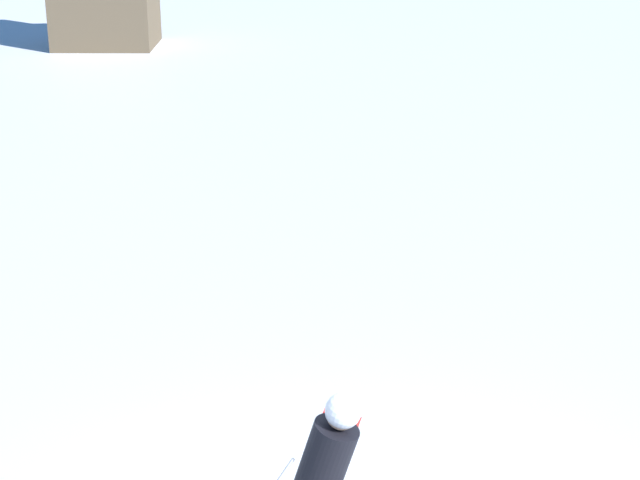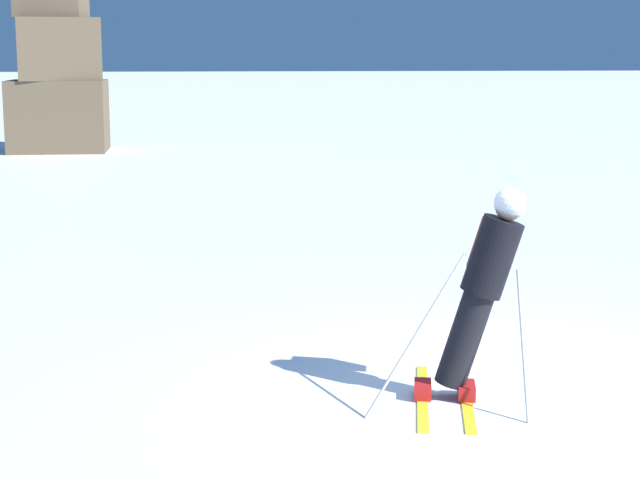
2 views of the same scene
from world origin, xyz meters
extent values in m
plane|color=white|center=(0.00, 0.00, 0.00)|extent=(300.00, 300.00, 0.00)
cube|color=yellow|center=(-0.73, 0.04, 0.01)|extent=(0.44, 1.70, 0.01)
cube|color=yellow|center=(-0.38, -0.04, 0.01)|extent=(0.44, 1.70, 0.01)
cube|color=#B21919|center=(-0.73, 0.04, 0.07)|extent=(0.19, 0.30, 0.12)
cube|color=#B21919|center=(-0.38, -0.04, 0.07)|extent=(0.19, 0.30, 0.12)
cylinder|color=black|center=(-0.40, -0.03, 0.51)|extent=(0.52, 0.35, 0.85)
cylinder|color=black|center=(-0.20, -0.07, 1.20)|extent=(0.57, 0.44, 0.70)
sphere|color=tan|center=(-0.08, -0.10, 1.61)|extent=(0.32, 0.28, 0.28)
sphere|color=silver|center=(-0.07, -0.10, 1.64)|extent=(0.37, 0.32, 0.33)
cube|color=#AD231E|center=(-0.14, 0.18, 1.23)|extent=(0.42, 0.26, 0.50)
cylinder|color=#B7B7BC|center=(-0.85, -0.24, 0.62)|extent=(0.88, 0.36, 1.25)
cylinder|color=#B7B7BC|center=(-0.03, -0.42, 0.55)|extent=(0.06, 0.53, 1.12)
cube|color=brown|center=(-6.39, 23.24, 1.02)|extent=(2.71, 2.31, 2.03)
cube|color=brown|center=(-6.28, 23.16, 2.90)|extent=(2.51, 2.31, 1.74)
camera|label=1|loc=(-0.18, -6.72, 5.40)|focal=60.00mm
camera|label=2|loc=(-2.59, -8.30, 2.83)|focal=60.00mm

